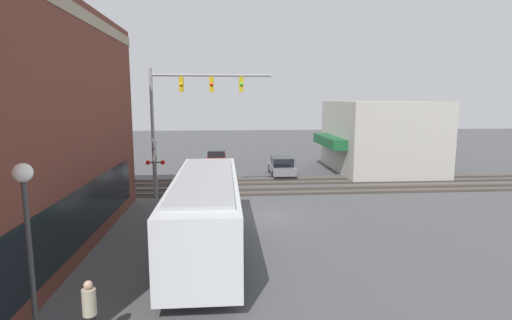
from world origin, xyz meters
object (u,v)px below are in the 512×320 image
object	(u,v)px
parked_car_red	(217,157)
pedestrian_by_lamp	(90,313)
pedestrian_at_crossing	(182,182)
streetlamp	(29,244)
crossing_signal	(155,162)
city_bus	(206,209)
parked_car_grey	(282,167)

from	to	relation	value
parked_car_red	pedestrian_by_lamp	xyz separation A→B (m)	(-28.74, 2.60, 0.23)
parked_car_red	pedestrian_at_crossing	world-z (taller)	pedestrian_at_crossing
streetlamp	pedestrian_by_lamp	distance (m)	2.28
crossing_signal	city_bus	bearing A→B (deg)	-158.22
parked_car_grey	pedestrian_by_lamp	bearing A→B (deg)	160.23
crossing_signal	parked_car_grey	xyz separation A→B (m)	(7.21, -8.86, -1.60)
crossing_signal	streetlamp	distance (m)	15.36
streetlamp	pedestrian_at_crossing	distance (m)	16.12
streetlamp	crossing_signal	bearing A→B (deg)	-1.10
crossing_signal	pedestrian_at_crossing	world-z (taller)	crossing_signal
city_bus	crossing_signal	size ratio (longest dim) A/B	2.91
pedestrian_by_lamp	pedestrian_at_crossing	xyz separation A→B (m)	(15.60, -0.69, 0.07)
city_bus	pedestrian_at_crossing	distance (m)	9.43
crossing_signal	parked_car_red	size ratio (longest dim) A/B	0.79
city_bus	parked_car_red	world-z (taller)	city_bus
streetlamp	pedestrian_at_crossing	size ratio (longest dim) A/B	2.56
crossing_signal	streetlamp	world-z (taller)	streetlamp
parked_car_grey	crossing_signal	bearing A→B (deg)	129.14
pedestrian_by_lamp	pedestrian_at_crossing	distance (m)	15.61
streetlamp	parked_car_red	bearing A→B (deg)	-7.36
city_bus	parked_car_red	distance (m)	22.37
parked_car_red	streetlamp	bearing A→B (deg)	172.64
streetlamp	city_bus	bearing A→B (deg)	-29.24
streetlamp	parked_car_grey	bearing A→B (deg)	-22.08
pedestrian_at_crossing	streetlamp	bearing A→B (deg)	173.38
crossing_signal	pedestrian_by_lamp	bearing A→B (deg)	-176.74
parked_car_grey	parked_car_red	size ratio (longest dim) A/B	0.88
parked_car_red	crossing_signal	bearing A→B (deg)	165.85
parked_car_red	parked_car_grey	bearing A→B (deg)	-140.26
crossing_signal	pedestrian_at_crossing	bearing A→B (deg)	-70.31
streetlamp	pedestrian_by_lamp	size ratio (longest dim) A/B	2.75
city_bus	parked_car_red	bearing A→B (deg)	-0.00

